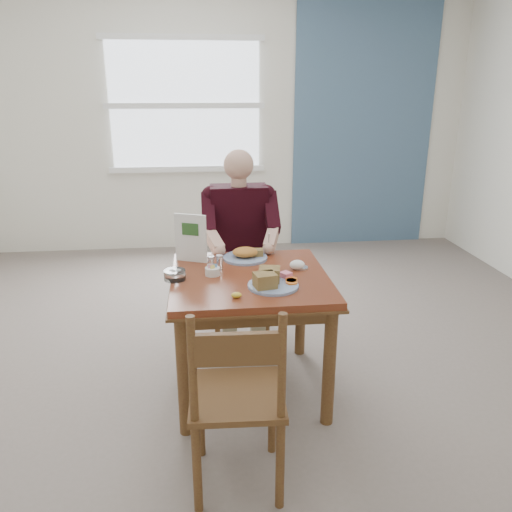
{
  "coord_description": "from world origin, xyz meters",
  "views": [
    {
      "loc": [
        -0.27,
        -2.69,
        1.78
      ],
      "look_at": [
        0.04,
        0.0,
        0.87
      ],
      "focal_mm": 35.0,
      "sensor_mm": 36.0,
      "label": 1
    }
  ],
  "objects": [
    {
      "name": "floor",
      "position": [
        0.0,
        0.0,
        0.0
      ],
      "size": [
        6.0,
        6.0,
        0.0
      ],
      "primitive_type": "plane",
      "color": "#6E6259",
      "rests_on": "ground"
    },
    {
      "name": "napkin",
      "position": [
        0.29,
        0.07,
        0.78
      ],
      "size": [
        0.11,
        0.1,
        0.06
      ],
      "primitive_type": "ellipsoid",
      "rotation": [
        0.0,
        0.0,
        0.35
      ],
      "color": "white",
      "rests_on": "table"
    },
    {
      "name": "far_plate",
      "position": [
        0.01,
        0.3,
        0.78
      ],
      "size": [
        0.3,
        0.3,
        0.08
      ],
      "color": "white",
      "rests_on": "table"
    },
    {
      "name": "menu",
      "position": [
        -0.34,
        0.29,
        0.9
      ],
      "size": [
        0.2,
        0.09,
        0.3
      ],
      "color": "white",
      "rests_on": "table"
    },
    {
      "name": "diner",
      "position": [
        0.0,
        0.71,
        0.81
      ],
      "size": [
        0.53,
        0.56,
        1.39
      ],
      "color": "tan",
      "rests_on": "chair_far"
    },
    {
      "name": "metal_dish",
      "position": [
        0.32,
        0.08,
        0.76
      ],
      "size": [
        0.11,
        0.11,
        0.01
      ],
      "primitive_type": "cylinder",
      "rotation": [
        0.0,
        0.0,
        -0.42
      ],
      "color": "silver",
      "rests_on": "table"
    },
    {
      "name": "creamer",
      "position": [
        -0.43,
        -0.02,
        0.78
      ],
      "size": [
        0.14,
        0.14,
        0.06
      ],
      "color": "white",
      "rests_on": "table"
    },
    {
      "name": "lemon_wedge",
      "position": [
        -0.1,
        -0.32,
        0.77
      ],
      "size": [
        0.07,
        0.06,
        0.03
      ],
      "primitive_type": "ellipsoid",
      "rotation": [
        0.0,
        0.0,
        0.34
      ],
      "color": "gold",
      "rests_on": "table"
    },
    {
      "name": "near_plate",
      "position": [
        0.1,
        -0.18,
        0.78
      ],
      "size": [
        0.3,
        0.3,
        0.09
      ],
      "color": "white",
      "rests_on": "table"
    },
    {
      "name": "wall_back",
      "position": [
        0.0,
        3.0,
        1.4
      ],
      "size": [
        5.5,
        0.0,
        5.5
      ],
      "primitive_type": "plane",
      "rotation": [
        1.57,
        0.0,
        0.0
      ],
      "color": "white",
      "rests_on": "ground"
    },
    {
      "name": "shakers",
      "position": [
        -0.19,
        0.11,
        0.8
      ],
      "size": [
        0.1,
        0.07,
        0.09
      ],
      "color": "white",
      "rests_on": "table"
    },
    {
      "name": "caddy",
      "position": [
        -0.21,
        0.03,
        0.77
      ],
      "size": [
        0.09,
        0.09,
        0.07
      ],
      "color": "white",
      "rests_on": "table"
    },
    {
      "name": "table",
      "position": [
        0.0,
        0.0,
        0.64
      ],
      "size": [
        0.92,
        0.92,
        0.75
      ],
      "color": "maroon",
      "rests_on": "ground"
    },
    {
      "name": "chair_near",
      "position": [
        -0.14,
        -0.81,
        0.48
      ],
      "size": [
        0.44,
        0.44,
        0.95
      ],
      "color": "brown",
      "rests_on": "ground"
    },
    {
      "name": "accent_panel",
      "position": [
        1.6,
        2.98,
        1.4
      ],
      "size": [
        1.6,
        0.02,
        2.8
      ],
      "primitive_type": "cube",
      "color": "#466583",
      "rests_on": "ground"
    },
    {
      "name": "chair_far",
      "position": [
        0.0,
        0.8,
        0.48
      ],
      "size": [
        0.42,
        0.42,
        0.95
      ],
      "color": "brown",
      "rests_on": "ground"
    },
    {
      "name": "window",
      "position": [
        -0.4,
        2.97,
        1.6
      ],
      "size": [
        1.72,
        0.04,
        1.42
      ],
      "color": "white",
      "rests_on": "wall_back"
    }
  ]
}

